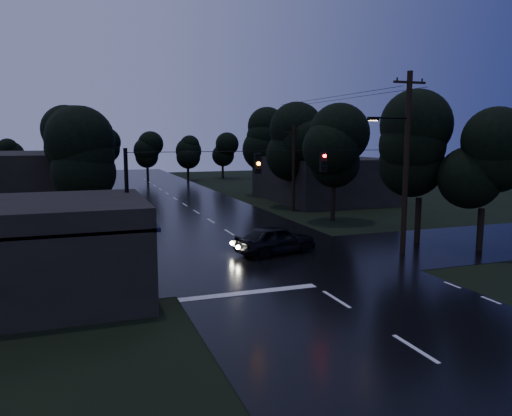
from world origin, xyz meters
TOP-DOWN VIEW (x-y plane):
  - ground at (0.00, 0.00)m, footprint 160.00×160.00m
  - main_road at (0.00, 30.00)m, footprint 12.00×120.00m
  - cross_street at (0.00, 12.00)m, footprint 60.00×9.00m
  - building_far_right at (14.00, 34.00)m, footprint 10.00×14.00m
  - building_far_left at (-14.00, 40.00)m, footprint 10.00×16.00m
  - utility_pole_main at (7.41, 11.00)m, footprint 3.50×0.30m
  - utility_pole_far at (8.30, 28.00)m, footprint 2.00×0.30m
  - anchor_pole_left at (-7.50, 11.00)m, footprint 0.18×0.18m
  - span_signals at (0.56, 10.99)m, footprint 15.00×0.37m
  - tree_corner_near at (10.00, 13.00)m, footprint 4.48×4.48m
  - tree_corner_far at (12.00, 10.00)m, footprint 3.92×3.92m
  - tree_left_a at (-9.00, 22.00)m, footprint 3.92×3.92m
  - tree_left_b at (-9.60, 30.00)m, footprint 4.20×4.20m
  - tree_left_c at (-10.20, 40.00)m, footprint 4.48×4.48m
  - tree_right_a at (9.00, 22.00)m, footprint 4.20×4.20m
  - tree_right_b at (9.60, 30.00)m, footprint 4.48×4.48m
  - tree_right_c at (10.20, 40.00)m, footprint 4.76×4.76m
  - car at (0.71, 13.30)m, footprint 5.02×2.87m

SIDE VIEW (x-z plane):
  - ground at x=0.00m, z-range 0.00..0.00m
  - main_road at x=0.00m, z-range -0.01..0.01m
  - cross_street at x=0.00m, z-range -0.01..0.01m
  - car at x=0.71m, z-range 0.00..1.61m
  - building_far_right at x=14.00m, z-range 0.00..4.40m
  - building_far_left at x=-14.00m, z-range 0.00..5.00m
  - anchor_pole_left at x=-7.50m, z-range 0.00..6.00m
  - utility_pole_far at x=8.30m, z-range 0.13..7.63m
  - tree_corner_far at x=12.00m, z-range 1.11..9.37m
  - tree_left_a at x=-9.00m, z-range 1.11..9.37m
  - span_signals at x=0.56m, z-range 4.69..5.80m
  - utility_pole_main at x=7.41m, z-range 0.26..10.26m
  - tree_left_b at x=-9.60m, z-range 1.19..10.04m
  - tree_right_a at x=9.00m, z-range 1.19..10.04m
  - tree_corner_near at x=10.00m, z-range 1.27..10.71m
  - tree_left_c at x=-10.20m, z-range 1.27..10.71m
  - tree_right_b at x=9.60m, z-range 1.27..10.71m
  - tree_right_c at x=10.20m, z-range 1.35..11.38m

